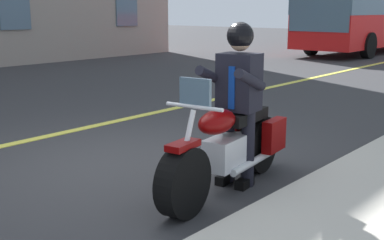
{
  "coord_description": "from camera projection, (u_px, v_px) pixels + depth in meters",
  "views": [
    {
      "loc": [
        3.86,
        4.31,
        1.86
      ],
      "look_at": [
        0.11,
        1.08,
        0.75
      ],
      "focal_mm": 46.13,
      "sensor_mm": 36.0,
      "label": 1
    }
  ],
  "objects": [
    {
      "name": "rider_main",
      "position": [
        238.0,
        90.0,
        5.16
      ],
      "size": [
        0.67,
        0.61,
        1.74
      ],
      "color": "black",
      "rests_on": "ground_plane"
    },
    {
      "name": "ground_plane",
      "position": [
        131.0,
        166.0,
        6.01
      ],
      "size": [
        80.0,
        80.0,
        0.0
      ],
      "primitive_type": "plane",
      "color": "#333335"
    },
    {
      "name": "lane_center_stripe",
      "position": [
        39.0,
        138.0,
        7.28
      ],
      "size": [
        60.0,
        0.16,
        0.01
      ],
      "primitive_type": "cube",
      "color": "#E5DB4C",
      "rests_on": "ground_plane"
    },
    {
      "name": "bus_near",
      "position": [
        375.0,
        9.0,
        22.09
      ],
      "size": [
        11.05,
        2.7,
        3.3
      ],
      "color": "red",
      "rests_on": "ground_plane"
    },
    {
      "name": "motorcycle_main",
      "position": [
        229.0,
        148.0,
        5.13
      ],
      "size": [
        2.22,
        0.78,
        1.26
      ],
      "color": "black",
      "rests_on": "ground_plane"
    }
  ]
}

